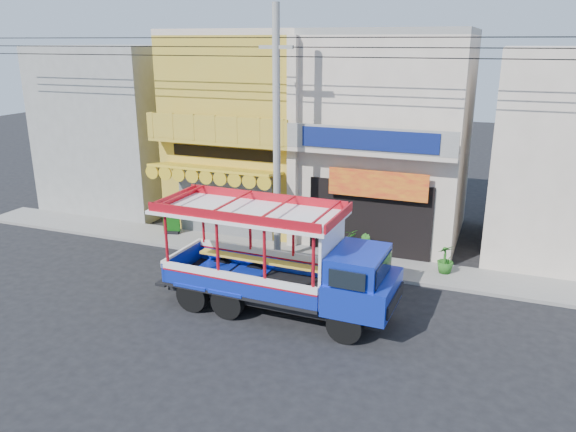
% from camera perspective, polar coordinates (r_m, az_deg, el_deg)
% --- Properties ---
extents(ground, '(90.00, 90.00, 0.00)m').
position_cam_1_polar(ground, '(17.69, -2.16, -8.80)').
color(ground, black).
rests_on(ground, ground).
extents(sidewalk, '(30.00, 2.00, 0.12)m').
position_cam_1_polar(sidewalk, '(21.08, 2.17, -4.17)').
color(sidewalk, slate).
rests_on(sidewalk, ground).
extents(shophouse_left, '(6.00, 7.50, 8.24)m').
position_cam_1_polar(shophouse_left, '(25.05, -3.46, 8.88)').
color(shophouse_left, gold).
rests_on(shophouse_left, ground).
extents(shophouse_right, '(6.00, 6.75, 8.24)m').
position_cam_1_polar(shophouse_right, '(23.22, 10.27, 7.96)').
color(shophouse_right, '#BCAD9A').
rests_on(shophouse_right, ground).
extents(party_pilaster, '(0.35, 0.30, 8.00)m').
position_cam_1_polar(party_pilaster, '(21.09, 0.47, 7.01)').
color(party_pilaster, '#BCAD9A').
rests_on(party_pilaster, ground).
extents(filler_building_left, '(6.00, 6.00, 7.60)m').
position_cam_1_polar(filler_building_left, '(28.74, -16.36, 8.70)').
color(filler_building_left, gray).
rests_on(filler_building_left, ground).
extents(utility_pole, '(28.00, 0.26, 9.00)m').
position_cam_1_polar(utility_pole, '(19.45, -0.76, 9.20)').
color(utility_pole, gray).
rests_on(utility_pole, ground).
extents(songthaew_truck, '(7.22, 2.59, 3.34)m').
position_cam_1_polar(songthaew_truck, '(16.30, 0.52, -4.94)').
color(songthaew_truck, black).
rests_on(songthaew_truck, ground).
extents(green_sign, '(0.69, 0.47, 1.07)m').
position_cam_1_polar(green_sign, '(23.77, -11.74, -0.70)').
color(green_sign, black).
rests_on(green_sign, sidewalk).
extents(potted_plant_a, '(1.29, 1.30, 1.09)m').
position_cam_1_polar(potted_plant_a, '(20.86, 5.59, -2.70)').
color(potted_plant_a, '#25631C').
rests_on(potted_plant_a, sidewalk).
extents(potted_plant_b, '(0.62, 0.66, 0.94)m').
position_cam_1_polar(potted_plant_b, '(20.73, 7.70, -3.13)').
color(potted_plant_b, '#25631C').
rests_on(potted_plant_b, sidewalk).
extents(potted_plant_c, '(0.79, 0.79, 1.00)m').
position_cam_1_polar(potted_plant_c, '(20.10, 15.71, -4.23)').
color(potted_plant_c, '#25631C').
rests_on(potted_plant_c, sidewalk).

